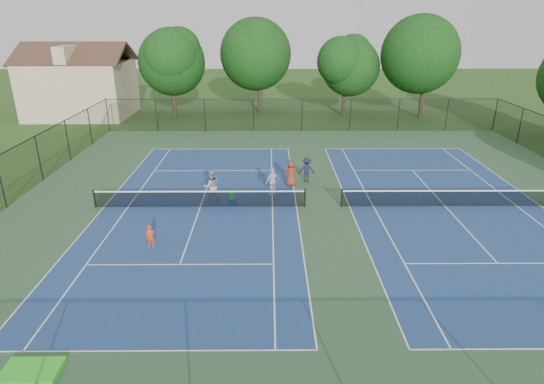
{
  "coord_description": "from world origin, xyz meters",
  "views": [
    {
      "loc": [
        -3.08,
        -23.8,
        10.26
      ],
      "look_at": [
        -2.92,
        -1.0,
        1.3
      ],
      "focal_mm": 30.0,
      "sensor_mm": 36.0,
      "label": 1
    }
  ],
  "objects_px": {
    "tree_back_c": "(346,63)",
    "tree_back_d": "(428,50)",
    "bystander_c": "(291,173)",
    "instructor": "(211,186)",
    "child_player": "(150,237)",
    "ball_hopper": "(232,196)",
    "tree_back_a": "(171,59)",
    "tree_back_b": "(260,51)",
    "bystander_b": "(307,170)",
    "clapboard_house": "(80,87)",
    "bystander_a": "(273,181)",
    "ball_crate": "(233,202)"
  },
  "relations": [
    {
      "from": "clapboard_house",
      "to": "bystander_a",
      "type": "xyz_separation_m",
      "value": [
        20.14,
        -23.13,
        -2.23
      ]
    },
    {
      "from": "tree_back_d",
      "to": "ball_hopper",
      "type": "bearing_deg",
      "value": -127.61
    },
    {
      "from": "tree_back_a",
      "to": "child_player",
      "type": "bearing_deg",
      "value": -81.36
    },
    {
      "from": "child_player",
      "to": "instructor",
      "type": "bearing_deg",
      "value": 70.31
    },
    {
      "from": "instructor",
      "to": "child_player",
      "type": "bearing_deg",
      "value": 48.49
    },
    {
      "from": "tree_back_c",
      "to": "tree_back_d",
      "type": "relative_size",
      "value": 0.81
    },
    {
      "from": "tree_back_b",
      "to": "bystander_b",
      "type": "relative_size",
      "value": 6.14
    },
    {
      "from": "child_player",
      "to": "bystander_b",
      "type": "bearing_deg",
      "value": 50.1
    },
    {
      "from": "instructor",
      "to": "tree_back_d",
      "type": "bearing_deg",
      "value": -149.93
    },
    {
      "from": "tree_back_c",
      "to": "ball_hopper",
      "type": "bearing_deg",
      "value": -112.49
    },
    {
      "from": "tree_back_a",
      "to": "ball_hopper",
      "type": "relative_size",
      "value": 21.67
    },
    {
      "from": "bystander_b",
      "to": "bystander_c",
      "type": "xyz_separation_m",
      "value": [
        -1.06,
        -0.7,
        -0.0
      ]
    },
    {
      "from": "instructor",
      "to": "bystander_a",
      "type": "bearing_deg",
      "value": 176.7
    },
    {
      "from": "tree_back_a",
      "to": "ball_crate",
      "type": "height_order",
      "value": "tree_back_a"
    },
    {
      "from": "tree_back_d",
      "to": "bystander_c",
      "type": "relative_size",
      "value": 6.36
    },
    {
      "from": "tree_back_d",
      "to": "bystander_b",
      "type": "xyz_separation_m",
      "value": [
        -13.62,
        -19.83,
        -6.01
      ]
    },
    {
      "from": "tree_back_a",
      "to": "bystander_c",
      "type": "bearing_deg",
      "value": -61.13
    },
    {
      "from": "tree_back_b",
      "to": "ball_crate",
      "type": "distance_m",
      "value": 26.42
    },
    {
      "from": "ball_hopper",
      "to": "bystander_c",
      "type": "bearing_deg",
      "value": 41.29
    },
    {
      "from": "tree_back_b",
      "to": "tree_back_d",
      "type": "xyz_separation_m",
      "value": [
        17.0,
        -2.0,
        0.23
      ]
    },
    {
      "from": "child_player",
      "to": "bystander_b",
      "type": "xyz_separation_m",
      "value": [
        8.0,
        8.97,
        0.25
      ]
    },
    {
      "from": "child_player",
      "to": "ball_hopper",
      "type": "height_order",
      "value": "child_player"
    },
    {
      "from": "bystander_a",
      "to": "bystander_c",
      "type": "bearing_deg",
      "value": -163.43
    },
    {
      "from": "tree_back_d",
      "to": "bystander_b",
      "type": "height_order",
      "value": "tree_back_d"
    },
    {
      "from": "ball_hopper",
      "to": "bystander_b",
      "type": "bearing_deg",
      "value": 39.59
    },
    {
      "from": "instructor",
      "to": "bystander_b",
      "type": "height_order",
      "value": "instructor"
    },
    {
      "from": "ball_crate",
      "to": "tree_back_d",
      "type": "bearing_deg",
      "value": 52.39
    },
    {
      "from": "tree_back_a",
      "to": "tree_back_c",
      "type": "bearing_deg",
      "value": 3.18
    },
    {
      "from": "tree_back_d",
      "to": "child_player",
      "type": "xyz_separation_m",
      "value": [
        -21.62,
        -28.8,
        -6.26
      ]
    },
    {
      "from": "instructor",
      "to": "bystander_a",
      "type": "distance_m",
      "value": 3.71
    },
    {
      "from": "tree_back_c",
      "to": "ball_crate",
      "type": "bearing_deg",
      "value": -112.49
    },
    {
      "from": "tree_back_b",
      "to": "child_player",
      "type": "xyz_separation_m",
      "value": [
        -4.62,
        -30.8,
        -6.03
      ]
    },
    {
      "from": "clapboard_house",
      "to": "instructor",
      "type": "xyz_separation_m",
      "value": [
        16.58,
        -24.2,
        -2.13
      ]
    },
    {
      "from": "tree_back_b",
      "to": "clapboard_house",
      "type": "relative_size",
      "value": 0.93
    },
    {
      "from": "tree_back_d",
      "to": "tree_back_b",
      "type": "bearing_deg",
      "value": 173.29
    },
    {
      "from": "bystander_a",
      "to": "tree_back_d",
      "type": "bearing_deg",
      "value": -162.75
    },
    {
      "from": "tree_back_a",
      "to": "instructor",
      "type": "height_order",
      "value": "tree_back_a"
    },
    {
      "from": "tree_back_c",
      "to": "tree_back_d",
      "type": "bearing_deg",
      "value": -7.13
    },
    {
      "from": "tree_back_c",
      "to": "bystander_a",
      "type": "xyz_separation_m",
      "value": [
        -7.86,
        -23.13,
        -4.62
      ]
    },
    {
      "from": "bystander_a",
      "to": "ball_hopper",
      "type": "bearing_deg",
      "value": -4.82
    },
    {
      "from": "tree_back_b",
      "to": "child_player",
      "type": "relative_size",
      "value": 8.82
    },
    {
      "from": "tree_back_d",
      "to": "bystander_a",
      "type": "distance_m",
      "value": 27.88
    },
    {
      "from": "tree_back_a",
      "to": "ball_crate",
      "type": "distance_m",
      "value": 25.55
    },
    {
      "from": "bystander_a",
      "to": "bystander_c",
      "type": "height_order",
      "value": "bystander_a"
    },
    {
      "from": "instructor",
      "to": "ball_crate",
      "type": "distance_m",
      "value": 1.53
    },
    {
      "from": "tree_back_d",
      "to": "clapboard_house",
      "type": "xyz_separation_m",
      "value": [
        -36.0,
        1.0,
        -3.73
      ]
    },
    {
      "from": "tree_back_a",
      "to": "tree_back_d",
      "type": "distance_m",
      "value": 26.01
    },
    {
      "from": "tree_back_c",
      "to": "tree_back_d",
      "type": "height_order",
      "value": "tree_back_d"
    },
    {
      "from": "instructor",
      "to": "bystander_c",
      "type": "distance_m",
      "value": 5.44
    },
    {
      "from": "ball_crate",
      "to": "instructor",
      "type": "bearing_deg",
      "value": 162.04
    }
  ]
}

